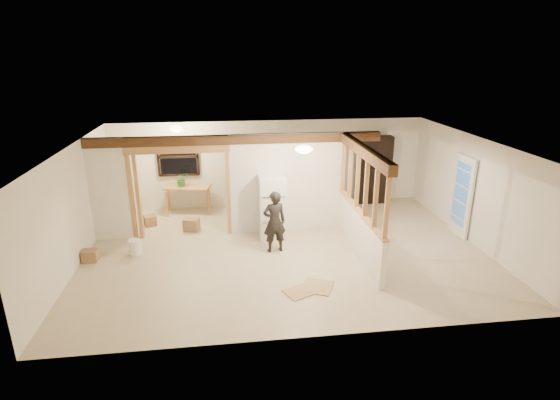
{
  "coord_description": "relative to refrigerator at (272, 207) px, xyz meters",
  "views": [
    {
      "loc": [
        -1.3,
        -9.07,
        4.38
      ],
      "look_at": [
        -0.07,
        0.4,
        1.1
      ],
      "focal_mm": 28.0,
      "sensor_mm": 36.0,
      "label": 1
    }
  ],
  "objects": [
    {
      "name": "doorway_frame",
      "position": [
        -2.2,
        0.37,
        0.33
      ],
      "size": [
        2.46,
        0.14,
        2.2
      ],
      "primitive_type": "cube",
      "color": "#B7854D",
      "rests_on": "floor"
    },
    {
      "name": "wall_left",
      "position": [
        -4.3,
        -0.83,
        0.48
      ],
      "size": [
        0.01,
        6.5,
        2.5
      ],
      "primitive_type": "cube",
      "color": "white",
      "rests_on": "floor"
    },
    {
      "name": "box_util_b",
      "position": [
        -3.12,
        1.15,
        -0.64
      ],
      "size": [
        0.37,
        0.37,
        0.27
      ],
      "primitive_type": "cube",
      "rotation": [
        0.0,
        0.0,
        0.37
      ],
      "color": "#936C47",
      "rests_on": "floor"
    },
    {
      "name": "window_back",
      "position": [
        -2.4,
        2.34,
        0.78
      ],
      "size": [
        1.12,
        0.1,
        1.1
      ],
      "primitive_type": "cube",
      "color": "black",
      "rests_on": "wall_back"
    },
    {
      "name": "bookshelf",
      "position": [
        3.28,
        2.18,
        0.24
      ],
      "size": [
        1.01,
        0.34,
        2.02
      ],
      "primitive_type": "cube",
      "color": "black",
      "rests_on": "floor"
    },
    {
      "name": "partition_center",
      "position": [
        0.4,
        0.37,
        0.48
      ],
      "size": [
        2.8,
        0.12,
        2.5
      ],
      "primitive_type": "cube",
      "color": "white",
      "rests_on": "floor"
    },
    {
      "name": "wall_right",
      "position": [
        4.7,
        -0.83,
        0.48
      ],
      "size": [
        0.01,
        6.5,
        2.5
      ],
      "primitive_type": "cube",
      "color": "white",
      "rests_on": "floor"
    },
    {
      "name": "shop_vac",
      "position": [
        -4.0,
        0.85,
        -0.45
      ],
      "size": [
        0.6,
        0.6,
        0.65
      ],
      "primitive_type": "cylinder",
      "rotation": [
        0.0,
        0.0,
        -0.24
      ],
      "color": "maroon",
      "rests_on": "floor"
    },
    {
      "name": "box_util_a",
      "position": [
        -2.01,
        0.66,
        -0.61
      ],
      "size": [
        0.43,
        0.39,
        0.32
      ],
      "primitive_type": "cube",
      "rotation": [
        0.0,
        0.0,
        -0.22
      ],
      "color": "#936C47",
      "rests_on": "floor"
    },
    {
      "name": "bucket",
      "position": [
        -3.19,
        -0.6,
        -0.59
      ],
      "size": [
        0.28,
        0.28,
        0.35
      ],
      "primitive_type": "cylinder",
      "rotation": [
        0.0,
        0.0,
        0.02
      ],
      "color": "white",
      "rests_on": "floor"
    },
    {
      "name": "header_beam_right",
      "position": [
        1.8,
        -1.23,
        1.61
      ],
      "size": [
        0.18,
        3.3,
        0.22
      ],
      "primitive_type": "cube",
      "color": "#4E301A",
      "rests_on": "ceiling"
    },
    {
      "name": "woman",
      "position": [
        -0.05,
        -0.84,
        -0.05
      ],
      "size": [
        0.58,
        0.43,
        1.45
      ],
      "primitive_type": "imported",
      "rotation": [
        0.0,
        0.0,
        3.31
      ],
      "color": "black",
      "rests_on": "floor"
    },
    {
      "name": "floor_panel_far",
      "position": [
        0.22,
        -2.7,
        -0.76
      ],
      "size": [
        0.71,
        0.65,
        0.02
      ],
      "primitive_type": "cube",
      "rotation": [
        0.0,
        0.0,
        0.43
      ],
      "color": "tan",
      "rests_on": "floor"
    },
    {
      "name": "ceiling_dome_main",
      "position": [
        0.5,
        -1.33,
        1.71
      ],
      "size": [
        0.36,
        0.36,
        0.16
      ],
      "primitive_type": "ellipsoid",
      "color": "#FFEABF",
      "rests_on": "ceiling"
    },
    {
      "name": "stud_partition",
      "position": [
        1.8,
        -1.23,
        0.89
      ],
      "size": [
        0.14,
        3.2,
        1.32
      ],
      "primitive_type": "cube",
      "color": "#B7854D",
      "rests_on": "pony_wall"
    },
    {
      "name": "floor_panel_near",
      "position": [
        0.58,
        -2.56,
        -0.76
      ],
      "size": [
        0.76,
        0.76,
        0.02
      ],
      "primitive_type": "cube",
      "rotation": [
        0.0,
        0.0,
        -0.43
      ],
      "color": "tan",
      "rests_on": "floor"
    },
    {
      "name": "french_door",
      "position": [
        4.62,
        -0.43,
        0.23
      ],
      "size": [
        0.12,
        0.86,
        2.0
      ],
      "primitive_type": "cube",
      "color": "white",
      "rests_on": "floor"
    },
    {
      "name": "floor",
      "position": [
        0.2,
        -0.83,
        -0.78
      ],
      "size": [
        9.0,
        6.5,
        0.01
      ],
      "primitive_type": "cube",
      "color": "#C4B091",
      "rests_on": "ground"
    },
    {
      "name": "potted_plant",
      "position": [
        -2.31,
        1.97,
        0.21
      ],
      "size": [
        0.45,
        0.42,
        0.4
      ],
      "primitive_type": "imported",
      "rotation": [
        0.0,
        0.0,
        0.41
      ],
      "color": "#29622C",
      "rests_on": "work_table"
    },
    {
      "name": "box_front",
      "position": [
        -4.11,
        -0.82,
        -0.64
      ],
      "size": [
        0.32,
        0.27,
        0.26
      ],
      "primitive_type": "cube",
      "rotation": [
        0.0,
        0.0,
        0.03
      ],
      "color": "#936C47",
      "rests_on": "floor"
    },
    {
      "name": "partition_left_stub",
      "position": [
        -3.85,
        0.37,
        0.48
      ],
      "size": [
        0.9,
        0.12,
        2.5
      ],
      "primitive_type": "cube",
      "color": "white",
      "rests_on": "floor"
    },
    {
      "name": "refrigerator",
      "position": [
        0.0,
        0.0,
        0.0
      ],
      "size": [
        0.63,
        0.62,
        1.54
      ],
      "primitive_type": "cube",
      "color": "silver",
      "rests_on": "floor"
    },
    {
      "name": "work_table",
      "position": [
        -2.17,
        2.0,
        -0.38
      ],
      "size": [
        1.35,
        0.87,
        0.79
      ],
      "primitive_type": "cube",
      "rotation": [
        0.0,
        0.0,
        -0.21
      ],
      "color": "#B7854D",
      "rests_on": "floor"
    },
    {
      "name": "ceiling",
      "position": [
        0.2,
        -0.83,
        1.73
      ],
      "size": [
        9.0,
        6.5,
        0.01
      ],
      "primitive_type": "cube",
      "color": "white"
    },
    {
      "name": "wall_front",
      "position": [
        0.2,
        -4.08,
        0.48
      ],
      "size": [
        9.0,
        0.01,
        2.5
      ],
      "primitive_type": "cube",
      "color": "white",
      "rests_on": "floor"
    },
    {
      "name": "pony_wall",
      "position": [
        1.8,
        -1.23,
        -0.27
      ],
      "size": [
        0.12,
        3.2,
        1.0
      ],
      "primitive_type": "cube",
      "color": "white",
      "rests_on": "floor"
    },
    {
      "name": "ceiling_dome_util",
      "position": [
        -2.3,
        1.47,
        1.71
      ],
      "size": [
        0.32,
        0.32,
        0.14
      ],
      "primitive_type": "ellipsoid",
      "color": "#FFEABF",
      "rests_on": "ceiling"
    },
    {
      "name": "header_beam_back",
      "position": [
        -0.8,
        0.37,
        1.61
      ],
      "size": [
        7.0,
        0.18,
        0.22
      ],
      "primitive_type": "cube",
      "color": "#4E301A",
      "rests_on": "ceiling"
    },
    {
      "name": "wall_back",
      "position": [
        0.2,
        2.42,
        0.48
      ],
      "size": [
        9.0,
        0.01,
        2.5
      ],
      "primitive_type": "cube",
      "color": "white",
      "rests_on": "floor"
    },
    {
      "name": "hanging_bulb",
      "position": [
        -1.8,
        0.77,
        1.41
      ],
      "size": [
        0.07,
        0.07,
        0.07
      ],
      "primitive_type": "ellipsoid",
      "color": "#FFD88C",
      "rests_on": "ceiling"
    }
  ]
}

